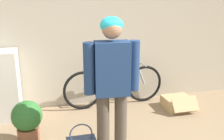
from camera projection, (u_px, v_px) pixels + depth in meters
name	position (u px, v px, depth m)	size (l,w,h in m)	color
wall_back	(81.00, 28.00, 4.21)	(8.00, 0.07, 2.60)	#B7AD99
person	(112.00, 78.00, 2.78)	(0.61, 0.25, 1.59)	#4C4238
bicycle	(115.00, 86.00, 4.37)	(1.73, 0.46, 0.72)	black
cardboard_box	(178.00, 103.00, 4.31)	(0.45, 0.53, 0.27)	tan
potted_plant	(27.00, 120.00, 3.23)	(0.38, 0.38, 0.56)	brown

